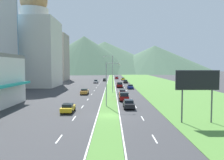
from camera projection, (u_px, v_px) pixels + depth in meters
name	position (u px, v px, depth m)	size (l,w,h in m)	color
ground_plane	(109.00, 116.00, 34.05)	(600.00, 600.00, 0.00)	#38383A
grass_median	(111.00, 84.00, 93.93)	(3.20, 240.00, 0.06)	#518438
grass_verge_right	(159.00, 84.00, 93.92)	(24.00, 240.00, 0.06)	#518438
lane_dash_left_1	(59.00, 139.00, 23.28)	(0.16, 2.80, 0.01)	silver
lane_dash_left_2	(74.00, 118.00, 32.48)	(0.16, 2.80, 0.01)	silver
lane_dash_left_3	(82.00, 107.00, 41.68)	(0.16, 2.80, 0.01)	silver
lane_dash_left_4	(88.00, 99.00, 50.88)	(0.16, 2.80, 0.01)	silver
lane_dash_left_5	(92.00, 94.00, 60.07)	(0.16, 2.80, 0.01)	silver
lane_dash_left_6	(94.00, 91.00, 69.27)	(0.16, 2.80, 0.01)	silver
lane_dash_left_7	(96.00, 88.00, 78.47)	(0.16, 2.80, 0.01)	silver
lane_dash_left_8	(98.00, 86.00, 87.67)	(0.16, 2.80, 0.01)	silver
lane_dash_left_9	(99.00, 84.00, 96.86)	(0.16, 2.80, 0.01)	silver
lane_dash_left_10	(100.00, 82.00, 106.06)	(0.16, 2.80, 0.01)	silver
lane_dash_left_11	(101.00, 81.00, 115.26)	(0.16, 2.80, 0.01)	silver
lane_dash_left_12	(102.00, 80.00, 124.46)	(0.16, 2.80, 0.01)	silver
lane_dash_left_13	(103.00, 79.00, 133.65)	(0.16, 2.80, 0.01)	silver
lane_dash_right_1	(155.00, 139.00, 23.28)	(0.16, 2.80, 0.01)	silver
lane_dash_right_2	(143.00, 118.00, 32.48)	(0.16, 2.80, 0.01)	silver
lane_dash_right_3	(136.00, 107.00, 41.68)	(0.16, 2.80, 0.01)	silver
lane_dash_right_4	(132.00, 99.00, 50.87)	(0.16, 2.80, 0.01)	silver
lane_dash_right_5	(129.00, 94.00, 60.07)	(0.16, 2.80, 0.01)	silver
lane_dash_right_6	(126.00, 91.00, 69.27)	(0.16, 2.80, 0.01)	silver
lane_dash_right_7	(125.00, 88.00, 78.47)	(0.16, 2.80, 0.01)	silver
lane_dash_right_8	(123.00, 86.00, 87.66)	(0.16, 2.80, 0.01)	silver
lane_dash_right_9	(122.00, 84.00, 96.86)	(0.16, 2.80, 0.01)	silver
lane_dash_right_10	(121.00, 82.00, 106.06)	(0.16, 2.80, 0.01)	silver
lane_dash_right_11	(121.00, 81.00, 115.26)	(0.16, 2.80, 0.01)	silver
lane_dash_right_12	(120.00, 80.00, 124.46)	(0.16, 2.80, 0.01)	silver
lane_dash_right_13	(119.00, 79.00, 133.65)	(0.16, 2.80, 0.01)	silver
edge_line_median_left	(107.00, 84.00, 93.93)	(0.16, 240.00, 0.01)	silver
edge_line_median_right	(115.00, 84.00, 93.93)	(0.16, 240.00, 0.01)	silver
domed_building	(35.00, 45.00, 83.31)	(17.13, 17.13, 37.54)	beige
midrise_colored	(53.00, 57.00, 119.67)	(15.05, 15.05, 25.19)	#9E9384
hill_far_left	(84.00, 55.00, 252.75)	(138.59, 138.59, 42.50)	#47664C
hill_far_center	(105.00, 57.00, 280.73)	(175.53, 175.53, 39.28)	#47664C
hill_far_right	(155.00, 59.00, 265.18)	(145.59, 145.59, 32.74)	#47664C
street_lamp_near	(108.00, 81.00, 41.76)	(2.85, 0.39, 8.47)	#99999E
street_lamp_mid	(112.00, 72.00, 64.17)	(2.95, 0.33, 10.89)	#99999E
billboard_roadside	(198.00, 83.00, 29.48)	(5.97, 0.28, 7.22)	#4C4C51
car_0	(130.00, 87.00, 75.10)	(2.03, 4.33, 1.46)	navy
car_1	(123.00, 79.00, 121.74)	(2.01, 4.25, 1.41)	yellow
car_2	(85.00, 92.00, 60.22)	(2.03, 4.43, 1.51)	#C6842D
car_3	(68.00, 108.00, 36.62)	(2.01, 4.11, 1.49)	yellow
car_4	(129.00, 104.00, 40.33)	(2.01, 4.58, 1.56)	black
car_5	(122.00, 92.00, 58.55)	(1.92, 4.57, 1.48)	silver
car_6	(117.00, 78.00, 133.09)	(2.03, 4.60, 1.51)	maroon
car_7	(126.00, 81.00, 100.31)	(1.98, 4.63, 1.49)	black
car_8	(105.00, 80.00, 114.12)	(1.86, 4.75, 1.46)	black
car_9	(96.00, 81.00, 100.37)	(2.04, 4.47, 1.54)	#B2B2B7
pickup_truck_0	(120.00, 85.00, 79.86)	(2.18, 5.40, 2.00)	maroon
pickup_truck_1	(124.00, 96.00, 49.24)	(2.18, 5.40, 2.00)	maroon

